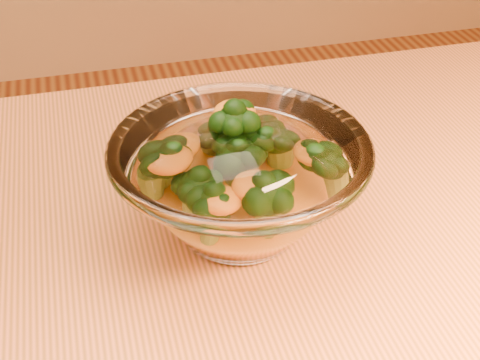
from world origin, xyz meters
name	(u,v)px	position (x,y,z in m)	size (l,w,h in m)	color
glass_bowl	(240,185)	(-0.06, 0.09, 0.80)	(0.22, 0.22, 0.10)	white
cheese_sauce	(240,204)	(-0.06, 0.09, 0.78)	(0.11, 0.11, 0.03)	orange
broccoli_heap	(235,168)	(-0.06, 0.10, 0.81)	(0.17, 0.13, 0.08)	black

